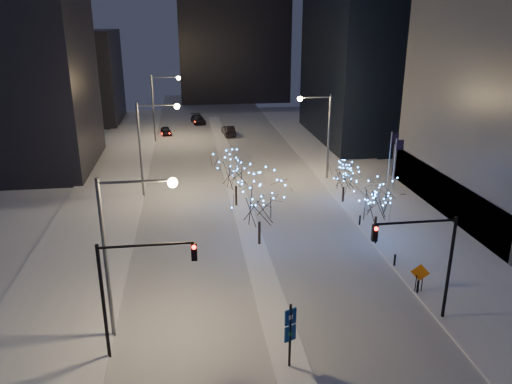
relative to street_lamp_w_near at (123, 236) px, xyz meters
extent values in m
plane|color=white|center=(8.94, -2.00, -6.50)|extent=(160.00, 160.00, 0.00)
cube|color=#B5BBC5|center=(8.94, 33.00, -6.49)|extent=(20.00, 130.00, 0.02)
cube|color=white|center=(8.94, 28.00, -6.42)|extent=(2.00, 80.00, 0.15)
cube|color=white|center=(23.94, 18.00, -6.42)|extent=(10.00, 90.00, 0.15)
cube|color=white|center=(-5.06, 18.00, -6.42)|extent=(8.00, 90.00, 0.15)
cube|color=black|center=(-17.06, 68.00, 1.50)|extent=(18.00, 16.00, 16.00)
cube|color=black|center=(14.94, 90.00, 14.50)|extent=(24.00, 14.00, 42.00)
cylinder|color=#595E66|center=(-1.06, 0.00, -1.50)|extent=(0.24, 0.24, 10.00)
cylinder|color=#595E66|center=(0.94, 0.00, 3.20)|extent=(4.00, 0.16, 0.16)
sphere|color=#ECB576|center=(2.94, 0.00, 3.05)|extent=(0.56, 0.56, 0.56)
cylinder|color=#595E66|center=(-1.06, 25.00, -1.50)|extent=(0.24, 0.24, 10.00)
cylinder|color=#595E66|center=(0.94, 25.00, 3.20)|extent=(4.00, 0.16, 0.16)
sphere|color=#ECB576|center=(2.94, 25.00, 3.05)|extent=(0.56, 0.56, 0.56)
cylinder|color=#595E66|center=(-1.06, 50.00, -1.50)|extent=(0.24, 0.24, 10.00)
cylinder|color=#595E66|center=(0.94, 50.00, 3.20)|extent=(4.00, 0.16, 0.16)
sphere|color=#ECB576|center=(2.94, 50.00, 3.05)|extent=(0.56, 0.56, 0.56)
cylinder|color=#595E66|center=(19.94, 28.00, -1.50)|extent=(0.24, 0.24, 10.00)
cylinder|color=#595E66|center=(18.19, 28.00, 3.20)|extent=(3.50, 0.16, 0.16)
sphere|color=#ECB576|center=(16.44, 28.00, 3.05)|extent=(0.56, 0.56, 0.56)
cylinder|color=black|center=(-1.06, -2.00, -3.00)|extent=(0.20, 0.20, 7.00)
cylinder|color=black|center=(1.44, -2.00, 0.30)|extent=(5.00, 0.14, 0.14)
cube|color=black|center=(3.94, -2.00, -0.25)|extent=(0.32, 0.28, 1.00)
sphere|color=#FF0C05|center=(3.94, -2.18, 0.10)|extent=(0.22, 0.22, 0.22)
cylinder|color=black|center=(19.44, -1.00, -3.00)|extent=(0.20, 0.20, 7.00)
cylinder|color=black|center=(16.94, -1.00, 0.30)|extent=(5.00, 0.14, 0.14)
cube|color=black|center=(14.44, -1.00, -0.25)|extent=(0.32, 0.28, 1.00)
sphere|color=#FF0C05|center=(14.44, -1.18, 0.10)|extent=(0.22, 0.22, 0.22)
cylinder|color=silver|center=(21.94, 14.00, -2.35)|extent=(0.10, 0.10, 8.00)
cube|color=black|center=(22.29, 14.00, 1.05)|extent=(0.70, 0.03, 0.90)
cylinder|color=silver|center=(22.54, 16.50, -2.35)|extent=(0.10, 0.10, 8.00)
cube|color=black|center=(22.89, 16.50, 1.05)|extent=(0.70, 0.03, 0.90)
cylinder|color=black|center=(19.14, 2.00, -5.90)|extent=(0.16, 0.16, 0.90)
cylinder|color=black|center=(19.14, 6.00, -5.90)|extent=(0.16, 0.16, 0.90)
cylinder|color=black|center=(19.14, 10.00, -5.90)|extent=(0.16, 0.16, 0.90)
cylinder|color=black|center=(19.14, 14.00, -5.90)|extent=(0.16, 0.16, 0.90)
imported|color=black|center=(0.45, 54.44, -5.85)|extent=(2.13, 4.00, 1.30)
imported|color=black|center=(10.44, 52.55, -5.70)|extent=(2.09, 4.96, 1.59)
imported|color=black|center=(5.88, 62.95, -5.75)|extent=(2.86, 5.41, 1.49)
cylinder|color=black|center=(9.44, 11.27, -5.36)|extent=(0.22, 0.22, 1.97)
cylinder|color=black|center=(8.44, 20.54, -5.32)|extent=(0.22, 0.22, 2.05)
cylinder|color=black|center=(19.44, 11.08, -5.38)|extent=(0.22, 0.22, 1.94)
cylinder|color=black|center=(19.44, 20.09, -5.57)|extent=(0.22, 0.22, 1.55)
cylinder|color=black|center=(8.81, -4.32, -4.50)|extent=(0.14, 0.14, 4.00)
cube|color=navy|center=(8.81, -4.32, -3.24)|extent=(0.68, 0.38, 0.91)
cube|color=navy|center=(8.81, -4.32, -4.27)|extent=(0.68, 0.38, 0.91)
cylinder|color=black|center=(19.01, 2.10, -5.72)|extent=(0.07, 0.07, 1.25)
cylinder|color=black|center=(19.46, 2.10, -5.72)|extent=(0.07, 0.07, 1.25)
cube|color=orange|center=(19.24, 2.10, -4.87)|extent=(1.21, 0.53, 1.29)
camera|label=1|loc=(3.88, -26.40, 11.67)|focal=35.00mm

